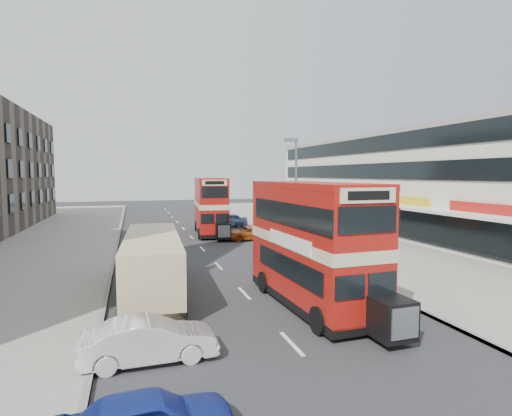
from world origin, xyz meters
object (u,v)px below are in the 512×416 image
object	(u,v)px
bus_second	(211,206)
coach	(152,262)
bus_main	(313,244)
car_left_front	(149,340)
pedestrian_far	(264,219)
cyclist	(268,244)
street_lamp	(295,184)
pedestrian_near	(326,241)
car_right_c	(227,220)
car_right_a	(295,251)
car_right_b	(249,233)

from	to	relation	value
bus_second	coach	bearing A→B (deg)	76.75
bus_main	bus_second	bearing A→B (deg)	-91.98
bus_second	car_left_front	size ratio (longest dim) A/B	2.35
pedestrian_far	coach	bearing A→B (deg)	-135.11
bus_second	cyclist	world-z (taller)	bus_second
street_lamp	bus_main	size ratio (longest dim) A/B	0.89
pedestrian_near	pedestrian_far	world-z (taller)	pedestrian_near
bus_second	car_left_front	world-z (taller)	bus_second
street_lamp	car_right_c	world-z (taller)	street_lamp
bus_main	car_right_c	distance (m)	26.73
bus_main	pedestrian_far	world-z (taller)	bus_main
car_left_front	cyclist	bearing A→B (deg)	-31.87
cyclist	car_right_a	bearing A→B (deg)	-74.89
car_left_front	cyclist	xyz separation A→B (m)	(8.70, 15.15, -0.01)
bus_second	cyclist	distance (m)	10.63
car_right_a	bus_main	bearing A→B (deg)	-11.54
coach	bus_second	bearing A→B (deg)	74.21
pedestrian_far	cyclist	bearing A→B (deg)	-121.47
car_right_a	pedestrian_near	distance (m)	3.26
car_left_front	car_right_c	size ratio (longest dim) A/B	0.94
car_right_a	coach	bearing A→B (deg)	-57.75
pedestrian_near	street_lamp	bearing A→B (deg)	-71.06
pedestrian_far	bus_main	bearing A→B (deg)	-118.27
street_lamp	bus_second	xyz separation A→B (m)	(-4.53, 9.36, -2.15)
car_right_b	cyclist	xyz separation A→B (m)	(-0.26, -5.96, 0.07)
car_right_c	cyclist	distance (m)	14.82
car_left_front	car_right_b	distance (m)	22.94
bus_main	cyclist	distance (m)	12.07
street_lamp	coach	bearing A→B (deg)	-140.30
car_right_b	coach	bearing A→B (deg)	-32.91
pedestrian_near	car_right_c	bearing A→B (deg)	-82.74
street_lamp	pedestrian_near	xyz separation A→B (m)	(1.17, -2.87, -3.80)
car_right_a	pedestrian_near	bearing A→B (deg)	122.10
street_lamp	bus_second	world-z (taller)	street_lamp
bus_second	pedestrian_far	size ratio (longest dim) A/B	6.05
bus_second	pedestrian_far	world-z (taller)	bus_second
car_right_c	pedestrian_near	size ratio (longest dim) A/B	2.51
car_right_a	car_right_b	size ratio (longest dim) A/B	1.18
bus_second	pedestrian_near	xyz separation A→B (m)	(5.70, -12.24, -1.65)
pedestrian_far	car_left_front	bearing A→B (deg)	-129.12
bus_second	car_right_b	world-z (taller)	bus_second
street_lamp	cyclist	distance (m)	4.82
pedestrian_near	car_right_b	bearing A→B (deg)	-71.19
car_left_front	car_right_a	world-z (taller)	car_right_a
street_lamp	coach	world-z (taller)	street_lamp
bus_second	pedestrian_near	world-z (taller)	bus_second
pedestrian_near	car_left_front	bearing A→B (deg)	43.87
car_right_c	cyclist	xyz separation A→B (m)	(-0.37, -14.82, -0.07)
car_right_c	pedestrian_far	world-z (taller)	pedestrian_far
street_lamp	pedestrian_far	size ratio (longest dim) A/B	5.30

